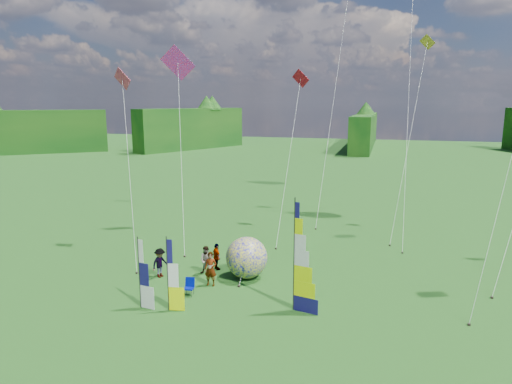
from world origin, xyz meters
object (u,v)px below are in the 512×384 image
(feather_banner_main, at_px, (294,257))
(spectator_c, at_px, (160,263))
(spectator_b, at_px, (207,260))
(spectator_d, at_px, (217,257))
(spectator_a, at_px, (211,269))
(camp_chair, at_px, (189,287))
(bol_inflatable, at_px, (247,258))
(side_banner_left, at_px, (168,275))
(side_banner_far, at_px, (139,274))
(kite_whale, at_px, (410,83))

(feather_banner_main, relative_size, spectator_c, 3.14)
(spectator_b, height_order, spectator_d, spectator_b)
(spectator_a, distance_m, camp_chair, 1.73)
(bol_inflatable, height_order, camp_chair, bol_inflatable)
(feather_banner_main, bearing_deg, bol_inflatable, 148.30)
(feather_banner_main, bearing_deg, spectator_d, 156.56)
(side_banner_left, relative_size, camp_chair, 3.88)
(bol_inflatable, xyz_separation_m, spectator_c, (-4.75, -1.30, -0.34))
(side_banner_left, relative_size, spectator_c, 2.10)
(side_banner_far, relative_size, spectator_b, 2.07)
(feather_banner_main, relative_size, spectator_b, 3.19)
(side_banner_left, xyz_separation_m, camp_chair, (0.22, 1.84, -1.32))
(bol_inflatable, relative_size, spectator_a, 1.25)
(spectator_b, distance_m, spectator_d, 0.86)
(side_banner_far, bearing_deg, bol_inflatable, 61.46)
(side_banner_far, bearing_deg, spectator_c, 112.13)
(spectator_d, height_order, camp_chair, spectator_d)
(spectator_a, relative_size, spectator_c, 1.12)
(feather_banner_main, distance_m, camp_chair, 5.93)
(bol_inflatable, distance_m, spectator_c, 4.94)
(spectator_b, bearing_deg, spectator_c, -159.23)
(camp_chair, bearing_deg, spectator_c, 136.63)
(spectator_d, relative_size, camp_chair, 1.76)
(side_banner_left, distance_m, camp_chair, 2.27)
(spectator_c, height_order, camp_chair, spectator_c)
(feather_banner_main, height_order, bol_inflatable, feather_banner_main)
(side_banner_far, distance_m, spectator_a, 4.21)
(spectator_d, bearing_deg, spectator_a, 149.71)
(feather_banner_main, xyz_separation_m, side_banner_left, (-5.72, -1.70, -0.88))
(side_banner_far, relative_size, camp_chair, 3.76)
(bol_inflatable, height_order, spectator_c, bol_inflatable)
(spectator_a, bearing_deg, kite_whale, 54.87)
(side_banner_left, relative_size, spectator_d, 2.20)
(spectator_a, bearing_deg, spectator_d, 101.98)
(spectator_c, bearing_deg, camp_chair, -105.36)
(spectator_a, bearing_deg, camp_chair, -112.20)
(side_banner_far, height_order, camp_chair, side_banner_far)
(kite_whale, bearing_deg, spectator_a, -100.00)
(side_banner_left, distance_m, spectator_b, 4.99)
(side_banner_left, relative_size, side_banner_far, 1.03)
(kite_whale, bearing_deg, camp_chair, -98.92)
(bol_inflatable, xyz_separation_m, kite_whale, (8.66, 13.48, 10.05))
(camp_chair, bearing_deg, kite_whale, 49.53)
(side_banner_left, bearing_deg, spectator_b, 80.70)
(spectator_d, xyz_separation_m, kite_whale, (10.73, 12.80, 10.42))
(spectator_c, bearing_deg, spectator_a, -75.67)
(side_banner_left, relative_size, kite_whale, 0.16)
(side_banner_left, xyz_separation_m, spectator_c, (-2.40, 3.73, -0.93))
(side_banner_far, bearing_deg, spectator_d, 81.51)
(spectator_c, height_order, kite_whale, kite_whale)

